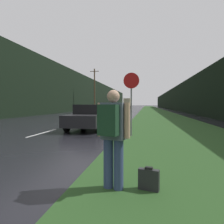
# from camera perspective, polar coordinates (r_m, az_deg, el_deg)

# --- Properties ---
(grass_verge) EXTENTS (6.00, 240.00, 0.02)m
(grass_verge) POSITION_cam_1_polar(r_m,az_deg,el_deg) (41.24, 12.05, 0.12)
(grass_verge) COLOR #26471E
(grass_verge) RESTS_ON ground_plane
(lane_stripe_b) EXTENTS (0.12, 3.00, 0.01)m
(lane_stripe_b) POSITION_cam_1_polar(r_m,az_deg,el_deg) (11.04, -19.07, -5.63)
(lane_stripe_b) COLOR silver
(lane_stripe_b) RESTS_ON ground_plane
(lane_stripe_c) EXTENTS (0.12, 3.00, 0.01)m
(lane_stripe_c) POSITION_cam_1_polar(r_m,az_deg,el_deg) (17.46, -7.92, -2.67)
(lane_stripe_c) COLOR silver
(lane_stripe_c) RESTS_ON ground_plane
(lane_stripe_d) EXTENTS (0.12, 3.00, 0.01)m
(lane_stripe_d) POSITION_cam_1_polar(r_m,az_deg,el_deg) (24.21, -2.89, -1.30)
(lane_stripe_d) COLOR silver
(lane_stripe_d) RESTS_ON ground_plane
(lane_stripe_e) EXTENTS (0.12, 3.00, 0.01)m
(lane_stripe_e) POSITION_cam_1_polar(r_m,az_deg,el_deg) (31.06, -0.07, -0.52)
(lane_stripe_e) COLOR silver
(lane_stripe_e) RESTS_ON ground_plane
(treeline_far_side) EXTENTS (2.00, 140.00, 8.26)m
(treeline_far_side) POSITION_cam_1_polar(r_m,az_deg,el_deg) (53.46, -6.85, 5.04)
(treeline_far_side) COLOR black
(treeline_far_side) RESTS_ON ground_plane
(treeline_near_side) EXTENTS (2.00, 140.00, 5.63)m
(treeline_near_side) POSITION_cam_1_polar(r_m,az_deg,el_deg) (51.76, 18.29, 3.58)
(treeline_near_side) COLOR black
(treeline_near_side) RESTS_ON ground_plane
(utility_pole_far) EXTENTS (1.80, 0.24, 8.61)m
(utility_pole_far) POSITION_cam_1_polar(r_m,az_deg,el_deg) (40.64, -5.01, 6.38)
(utility_pole_far) COLOR #4C3823
(utility_pole_far) RESTS_ON ground_plane
(stop_sign) EXTENTS (0.73, 0.07, 2.94)m
(stop_sign) POSITION_cam_1_polar(r_m,az_deg,el_deg) (9.27, 5.53, 4.35)
(stop_sign) COLOR slate
(stop_sign) RESTS_ON ground_plane
(hitchhiker_with_backpack) EXTENTS (0.59, 0.49, 1.73)m
(hitchhiker_with_backpack) POSITION_cam_1_polar(r_m,az_deg,el_deg) (3.43, 0.14, -6.01)
(hitchhiker_with_backpack) COLOR navy
(hitchhiker_with_backpack) RESTS_ON ground_plane
(suitcase) EXTENTS (0.37, 0.19, 0.42)m
(suitcase) POSITION_cam_1_polar(r_m,az_deg,el_deg) (3.65, 10.46, -18.52)
(suitcase) COLOR #232326
(suitcase) RESTS_ON ground_plane
(car_passing_near) EXTENTS (1.97, 4.56, 1.47)m
(car_passing_near) POSITION_cam_1_polar(r_m,az_deg,el_deg) (12.06, -6.21, -1.35)
(car_passing_near) COLOR black
(car_passing_near) RESTS_ON ground_plane
(delivery_truck) EXTENTS (2.62, 7.11, 3.74)m
(delivery_truck) POSITION_cam_1_polar(r_m,az_deg,el_deg) (78.51, 4.44, 2.55)
(delivery_truck) COLOR #6E684F
(delivery_truck) RESTS_ON ground_plane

